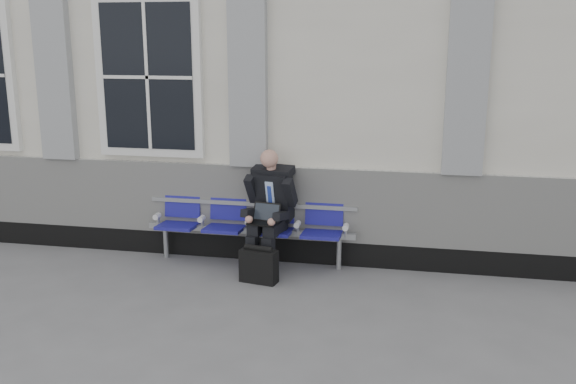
# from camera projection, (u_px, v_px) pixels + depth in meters

# --- Properties ---
(ground) EXTENTS (70.00, 70.00, 0.00)m
(ground) POSITION_uv_depth(u_px,v_px,m) (76.00, 293.00, 7.01)
(ground) COLOR slate
(ground) RESTS_ON ground
(station_building) EXTENTS (14.40, 4.40, 4.49)m
(station_building) POSITION_uv_depth(u_px,v_px,m) (180.00, 71.00, 9.80)
(station_building) COLOR silver
(station_building) RESTS_ON ground
(bench) EXTENTS (2.60, 0.47, 0.91)m
(bench) POSITION_uv_depth(u_px,v_px,m) (250.00, 220.00, 7.83)
(bench) COLOR #9EA0A3
(bench) RESTS_ON ground
(businessman) EXTENTS (0.63, 0.84, 1.45)m
(businessman) POSITION_uv_depth(u_px,v_px,m) (270.00, 205.00, 7.59)
(businessman) COLOR black
(businessman) RESTS_ON ground
(briefcase) EXTENTS (0.45, 0.26, 0.44)m
(briefcase) POSITION_uv_depth(u_px,v_px,m) (259.00, 265.00, 7.28)
(briefcase) COLOR black
(briefcase) RESTS_ON ground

